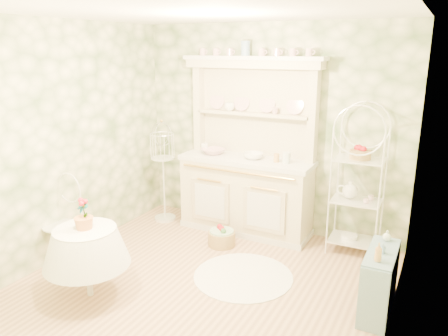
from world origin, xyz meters
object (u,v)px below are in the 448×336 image
at_px(kitchen_dresser, 247,148).
at_px(cafe_chair, 61,226).
at_px(side_shelf, 379,284).
at_px(birdcage_stand, 163,169).
at_px(floor_basket, 222,237).
at_px(bakers_rack, 358,179).
at_px(round_table, 87,259).

xyz_separation_m(kitchen_dresser, cafe_chair, (-1.48, -1.79, -0.70)).
distance_m(side_shelf, cafe_chair, 3.42).
xyz_separation_m(birdcage_stand, floor_basket, (1.12, -0.38, -0.64)).
bearing_deg(floor_basket, birdcage_stand, 161.12).
relative_size(cafe_chair, floor_basket, 2.56).
relative_size(kitchen_dresser, birdcage_stand, 1.52).
height_order(bakers_rack, side_shelf, bakers_rack).
bearing_deg(birdcage_stand, bakers_rack, 4.29).
distance_m(birdcage_stand, floor_basket, 1.35).
bearing_deg(bakers_rack, round_table, -135.87).
relative_size(kitchen_dresser, round_table, 2.88).
bearing_deg(cafe_chair, floor_basket, 41.63).
bearing_deg(birdcage_stand, side_shelf, -17.64).
xyz_separation_m(round_table, floor_basket, (0.64, 1.61, -0.28)).
xyz_separation_m(side_shelf, birdcage_stand, (-3.07, 0.98, 0.47)).
height_order(kitchen_dresser, floor_basket, kitchen_dresser).
relative_size(side_shelf, birdcage_stand, 0.44).
bearing_deg(round_table, floor_basket, 68.36).
bearing_deg(side_shelf, round_table, -162.22).
xyz_separation_m(round_table, birdcage_stand, (-0.48, 2.00, 0.36)).
distance_m(kitchen_dresser, birdcage_stand, 1.27).
bearing_deg(kitchen_dresser, floor_basket, -96.95).
height_order(kitchen_dresser, side_shelf, kitchen_dresser).
distance_m(round_table, birdcage_stand, 2.09).
height_order(side_shelf, floor_basket, side_shelf).
bearing_deg(round_table, kitchen_dresser, 71.97).
xyz_separation_m(bakers_rack, cafe_chair, (-2.90, -1.81, -0.47)).
distance_m(kitchen_dresser, cafe_chair, 2.43).
bearing_deg(birdcage_stand, floor_basket, -18.88).
height_order(side_shelf, round_table, round_table).
distance_m(cafe_chair, birdcage_stand, 1.66).
height_order(kitchen_dresser, bakers_rack, kitchen_dresser).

